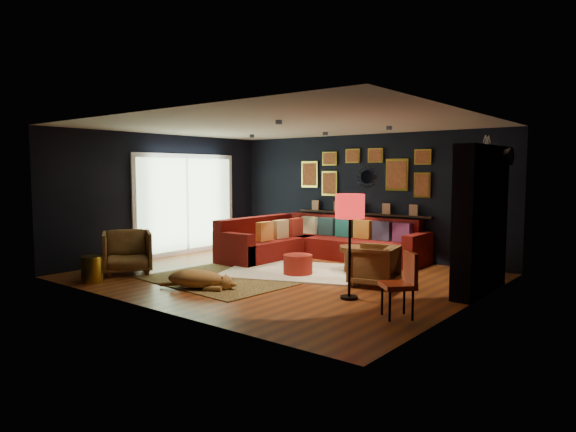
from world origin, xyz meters
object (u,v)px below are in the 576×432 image
Objects in this scene: sectional at (314,243)px; gold_stool at (92,269)px; coffee_table at (360,252)px; armchair_left at (127,250)px; armchair_right at (374,263)px; floor_lamp at (350,211)px; dog at (196,275)px; pouf at (298,264)px; orange_chair at (403,279)px.

sectional reaches higher than gold_stool.
coffee_table is 4.16m from armchair_left.
armchair_left reaches higher than armchair_right.
armchair_right is at bearing -32.05° from armchair_left.
sectional is at bearing 5.86° from armchair_left.
sectional is at bearing 134.25° from floor_lamp.
gold_stool reaches higher than dog.
armchair_left is 0.56× the size of floor_lamp.
gold_stool is at bearing -132.24° from pouf.
orange_chair is at bearing 29.14° from armchair_right.
gold_stool reaches higher than pouf.
sectional is 3.42m from dog.
coffee_table is 1.00m from armchair_right.
coffee_table reaches higher than gold_stool.
gold_stool is 5.09m from orange_chair.
armchair_right is at bearing 4.84° from pouf.
sectional is 6.68× the size of pouf.
orange_chair is at bearing -20.81° from floor_lamp.
floor_lamp reaches higher than armchair_right.
coffee_table is at bearing 116.12° from floor_lamp.
armchair_left is at bearing -116.62° from sectional.
sectional reaches higher than dog.
floor_lamp is (0.83, -1.69, 0.87)m from coffee_table.
pouf is 2.89m from orange_chair.
armchair_right is 0.48× the size of floor_lamp.
armchair_right reaches higher than dog.
dog is (-2.19, -0.95, -1.05)m from floor_lamp.
armchair_left is (-2.50, -1.75, 0.22)m from pouf.
sectional is 7.90× the size of gold_stool.
dog is (1.89, -0.05, -0.21)m from armchair_left.
armchair_right is at bearing -33.47° from sectional.
armchair_left is at bearing -144.96° from pouf.
sectional reaches higher than pouf.
orange_chair reaches higher than dog.
armchair_right is 0.57× the size of dog.
coffee_table is 1.91× the size of pouf.
armchair_right reaches higher than gold_stool.
armchair_right is (2.25, -1.49, 0.04)m from sectional.
coffee_table is 1.36× the size of armchair_right.
orange_chair is at bearing 14.99° from gold_stool.
orange_chair is 0.55× the size of floor_lamp.
coffee_table is 2.26× the size of gold_stool.
coffee_table is at bearing 38.42° from dog.
coffee_table is 0.65× the size of floor_lamp.
coffee_table reaches higher than dog.
dog is at bearing -86.53° from sectional.
floor_lamp is at bearing -45.75° from sectional.
floor_lamp reaches higher than pouf.
coffee_table is at bearing 47.91° from gold_stool.
armchair_left reaches higher than pouf.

